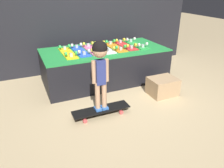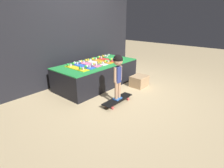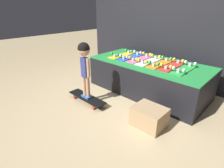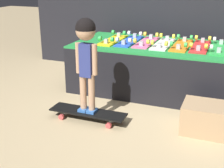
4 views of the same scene
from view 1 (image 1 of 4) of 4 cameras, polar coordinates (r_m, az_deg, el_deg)
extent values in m
plane|color=tan|center=(3.32, 2.54, -3.18)|extent=(16.00, 16.00, 0.00)
cube|color=black|center=(3.78, -1.96, 4.86)|extent=(2.05, 0.98, 0.54)
cube|color=#23893D|center=(3.69, -2.02, 8.93)|extent=(2.05, 0.98, 0.02)
cube|color=yellow|center=(3.51, -11.46, 7.88)|extent=(0.18, 0.64, 0.01)
cube|color=#B7B7BC|center=(3.70, -12.27, 9.20)|extent=(0.04, 0.04, 0.05)
cylinder|color=green|center=(3.71, -11.16, 9.74)|extent=(0.03, 0.05, 0.05)
cylinder|color=green|center=(3.68, -13.47, 9.41)|extent=(0.03, 0.05, 0.05)
cube|color=#B7B7BC|center=(3.30, -10.65, 7.48)|extent=(0.04, 0.04, 0.05)
cylinder|color=green|center=(3.31, -9.40, 8.09)|extent=(0.03, 0.05, 0.05)
cylinder|color=green|center=(3.28, -11.97, 7.71)|extent=(0.03, 0.05, 0.05)
cube|color=blue|center=(3.57, -8.30, 8.43)|extent=(0.18, 0.64, 0.01)
cube|color=#B7B7BC|center=(3.76, -9.25, 9.70)|extent=(0.04, 0.04, 0.05)
cylinder|color=white|center=(3.77, -8.15, 10.22)|extent=(0.03, 0.05, 0.05)
cylinder|color=white|center=(3.74, -10.41, 9.93)|extent=(0.03, 0.05, 0.05)
cube|color=#B7B7BC|center=(3.37, -7.31, 8.06)|extent=(0.04, 0.04, 0.05)
cylinder|color=white|center=(3.38, -6.10, 8.64)|extent=(0.03, 0.05, 0.05)
cylinder|color=white|center=(3.34, -8.59, 8.30)|extent=(0.03, 0.05, 0.05)
cube|color=pink|center=(3.64, -5.20, 8.89)|extent=(0.18, 0.64, 0.01)
cube|color=#B7B7BC|center=(3.82, -6.27, 10.13)|extent=(0.04, 0.04, 0.05)
cylinder|color=yellow|center=(3.84, -5.20, 10.63)|extent=(0.03, 0.05, 0.05)
cylinder|color=yellow|center=(3.80, -7.39, 10.36)|extent=(0.03, 0.05, 0.05)
cube|color=#B7B7BC|center=(3.44, -4.05, 8.54)|extent=(0.04, 0.04, 0.05)
cylinder|color=yellow|center=(3.46, -2.87, 9.10)|extent=(0.03, 0.05, 0.05)
cylinder|color=yellow|center=(3.41, -5.27, 8.80)|extent=(0.03, 0.05, 0.05)
cube|color=white|center=(3.69, -2.04, 9.20)|extent=(0.18, 0.64, 0.01)
cube|color=#B7B7BC|center=(3.87, -3.24, 10.42)|extent=(0.04, 0.04, 0.05)
cylinder|color=yellow|center=(3.89, -2.19, 10.90)|extent=(0.03, 0.05, 0.05)
cylinder|color=yellow|center=(3.84, -4.32, 10.66)|extent=(0.03, 0.05, 0.05)
cube|color=#B7B7BC|center=(3.49, -0.73, 8.87)|extent=(0.04, 0.04, 0.05)
cylinder|color=yellow|center=(3.52, 0.41, 9.41)|extent=(0.03, 0.05, 0.05)
cylinder|color=yellow|center=(3.46, -1.90, 9.13)|extent=(0.03, 0.05, 0.05)
cube|color=orange|center=(3.78, 0.84, 9.58)|extent=(0.18, 0.64, 0.01)
cube|color=#B7B7BC|center=(3.96, -0.46, 10.76)|extent=(0.04, 0.04, 0.05)
cylinder|color=green|center=(3.98, 0.56, 11.23)|extent=(0.03, 0.05, 0.05)
cylinder|color=green|center=(3.92, -1.49, 11.01)|extent=(0.03, 0.05, 0.05)
cube|color=#B7B7BC|center=(3.59, 2.27, 9.27)|extent=(0.04, 0.04, 0.05)
cylinder|color=green|center=(3.61, 3.37, 9.78)|extent=(0.03, 0.05, 0.05)
cylinder|color=green|center=(3.55, 1.16, 9.54)|extent=(0.03, 0.05, 0.05)
cube|color=red|center=(3.88, 3.54, 9.94)|extent=(0.18, 0.64, 0.01)
cube|color=#B7B7BC|center=(4.06, 2.16, 11.09)|extent=(0.04, 0.04, 0.05)
cylinder|color=yellow|center=(4.08, 3.14, 11.54)|extent=(0.03, 0.05, 0.05)
cylinder|color=yellow|center=(4.02, 1.18, 11.35)|extent=(0.03, 0.05, 0.05)
cube|color=#B7B7BC|center=(3.69, 5.07, 9.65)|extent=(0.04, 0.04, 0.05)
cylinder|color=yellow|center=(3.72, 6.12, 10.13)|extent=(0.03, 0.05, 0.05)
cylinder|color=yellow|center=(3.65, 4.02, 9.92)|extent=(0.03, 0.05, 0.05)
cube|color=green|center=(3.96, 6.37, 10.14)|extent=(0.18, 0.64, 0.01)
cube|color=#B7B7BC|center=(4.13, 4.91, 11.27)|extent=(0.04, 0.04, 0.05)
cylinder|color=white|center=(4.16, 5.86, 11.70)|extent=(0.03, 0.05, 0.05)
cylinder|color=white|center=(4.09, 3.98, 11.54)|extent=(0.03, 0.05, 0.05)
cube|color=#B7B7BC|center=(3.78, 8.01, 9.85)|extent=(0.04, 0.04, 0.05)
cylinder|color=white|center=(3.81, 9.02, 10.31)|extent=(0.03, 0.05, 0.05)
cylinder|color=white|center=(3.73, 7.02, 10.13)|extent=(0.03, 0.05, 0.05)
cube|color=black|center=(2.82, -2.83, -6.63)|extent=(0.75, 0.19, 0.01)
cube|color=#B7B7BC|center=(2.92, 1.72, -6.16)|extent=(0.04, 0.04, 0.05)
cylinder|color=#D84C4C|center=(3.00, 1.03, -5.84)|extent=(0.05, 0.03, 0.05)
cylinder|color=#D84C4C|center=(2.87, 2.42, -7.36)|extent=(0.05, 0.03, 0.05)
cube|color=#B7B7BC|center=(2.78, -7.61, -8.23)|extent=(0.04, 0.04, 0.05)
cylinder|color=#D84C4C|center=(2.86, -8.07, -7.82)|extent=(0.05, 0.03, 0.05)
cylinder|color=#D84C4C|center=(2.72, -7.06, -9.55)|extent=(0.05, 0.03, 0.05)
cube|color=#3870C6|center=(2.83, -2.00, -6.10)|extent=(0.08, 0.11, 0.03)
cylinder|color=tan|center=(2.73, -2.06, -2.70)|extent=(0.06, 0.06, 0.35)
cube|color=#3870C6|center=(2.80, -3.68, -6.46)|extent=(0.08, 0.11, 0.03)
cylinder|color=tan|center=(2.71, -3.79, -3.03)|extent=(0.06, 0.06, 0.35)
cube|color=navy|center=(2.59, -3.06, 3.09)|extent=(0.12, 0.08, 0.31)
cylinder|color=tan|center=(2.62, -1.39, 3.62)|extent=(0.05, 0.05, 0.28)
cylinder|color=tan|center=(2.56, -4.79, 3.09)|extent=(0.05, 0.05, 0.28)
sphere|color=tan|center=(2.51, -3.20, 8.80)|extent=(0.18, 0.18, 0.18)
sphere|color=black|center=(2.50, -3.21, 9.28)|extent=(0.18, 0.18, 0.18)
cube|color=tan|center=(3.41, 13.07, -0.60)|extent=(0.41, 0.33, 0.26)
camera|label=2|loc=(1.63, -102.10, -3.28)|focal=28.00mm
camera|label=3|loc=(2.98, 53.94, 12.97)|focal=28.00mm
camera|label=4|loc=(2.07, 70.70, 2.66)|focal=50.00mm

